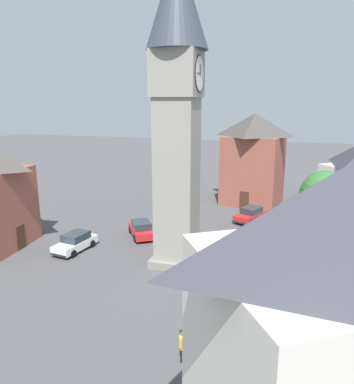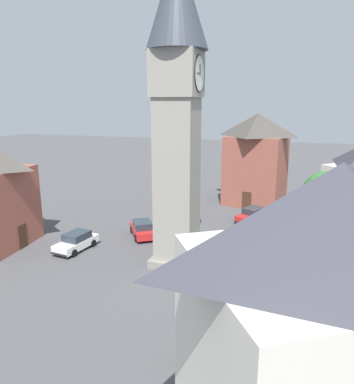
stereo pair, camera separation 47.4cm
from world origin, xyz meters
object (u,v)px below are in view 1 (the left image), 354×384
Objects in this scene: car_white_side at (251,214)px; pedestrian at (182,343)px; tree at (325,195)px; car_blue_kerb at (75,242)px; building_hall_far at (335,332)px; clock_tower at (177,88)px; lamp_post at (302,226)px; car_silver_kerb at (277,287)px; building_shop_left at (253,159)px; car_red_corner at (141,229)px.

pedestrian is (23.06, -0.55, 0.25)m from car_white_side.
tree reaches higher than car_white_side.
building_hall_far is (14.42, 18.67, 4.65)m from car_blue_kerb.
tree is 0.63× the size of building_hall_far.
clock_tower is 15.31m from car_blue_kerb.
clock_tower is 4.84× the size of lamp_post.
clock_tower reaches higher than tree.
pedestrian is at bearing 18.83° from clock_tower.
clock_tower is at bearing -146.54° from building_hall_far.
car_silver_kerb is 2.56× the size of pedestrian.
tree is at bearing 157.94° from pedestrian.
lamp_post is at bearing -21.46° from tree.
car_blue_kerb is 0.92× the size of lamp_post.
building_shop_left reaches higher than car_silver_kerb.
building_hall_far is at bearing 2.15° from lamp_post.
car_red_corner is 14.40m from lamp_post.
building_shop_left is (-12.84, -7.45, 1.00)m from tree.
lamp_post is (2.07, 14.05, 2.39)m from car_red_corner.
building_shop_left is 18.45m from lamp_post.
car_red_corner is (-7.76, -12.71, 0.00)m from car_silver_kerb.
car_blue_kerb and car_white_side have the same top height.
pedestrian is (10.81, 3.69, -12.19)m from clock_tower.
clock_tower is 5.06× the size of car_white_side.
car_blue_kerb is 24.11m from building_shop_left.
lamp_post is at bearing -177.85° from building_hall_far.
building_hall_far reaches higher than car_blue_kerb.
car_blue_kerb and car_red_corner have the same top height.
pedestrian is at bearing -1.37° from car_white_side.
building_hall_far reaches higher than car_white_side.
car_silver_kerb is 15.92m from car_white_side.
car_blue_kerb is at bearing -81.37° from lamp_post.
car_red_corner is (-4.80, 3.97, 0.00)m from car_blue_kerb.
car_red_corner is at bearing -121.41° from car_silver_kerb.
pedestrian is 14.45m from lamp_post.
car_white_side is 9.33m from tree.
building_hall_far reaches higher than car_red_corner.
car_silver_kerb is 0.64× the size of tree.
tree is 5.10m from lamp_post.
pedestrian is at bearing -22.26° from lamp_post.
clock_tower is 2.12× the size of building_hall_far.
car_blue_kerb is 18.39m from lamp_post.
car_silver_kerb is 6.32m from lamp_post.
clock_tower is 2.04× the size of building_shop_left.
car_blue_kerb is 0.39× the size of building_shop_left.
car_white_side is 9.01m from building_shop_left.
building_shop_left is at bearing -179.53° from pedestrian.
clock_tower is 19.31m from building_hall_far.
car_white_side is at bearing 133.69° from car_blue_kerb.
lamp_post is (17.39, 5.66, -2.46)m from building_shop_left.
building_shop_left is (-30.61, -0.25, 4.61)m from pedestrian.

